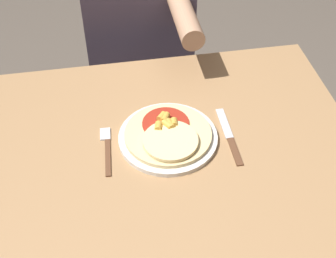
{
  "coord_description": "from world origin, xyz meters",
  "views": [
    {
      "loc": [
        -0.15,
        -0.85,
        1.64
      ],
      "look_at": [
        0.01,
        0.02,
        0.77
      ],
      "focal_mm": 50.0,
      "sensor_mm": 36.0,
      "label": 1
    }
  ],
  "objects": [
    {
      "name": "dining_table",
      "position": [
        0.0,
        0.0,
        0.61
      ],
      "size": [
        1.05,
        0.79,
        0.73
      ],
      "color": "#9E754C",
      "rests_on": "ground_plane"
    },
    {
      "name": "plate",
      "position": [
        0.01,
        0.02,
        0.73
      ],
      "size": [
        0.27,
        0.27,
        0.01
      ],
      "color": "silver",
      "rests_on": "dining_table"
    },
    {
      "name": "pizza",
      "position": [
        0.01,
        0.02,
        0.75
      ],
      "size": [
        0.24,
        0.24,
        0.04
      ],
      "color": "#E0C689",
      "rests_on": "plate"
    },
    {
      "name": "fork",
      "position": [
        -0.16,
        0.02,
        0.73
      ],
      "size": [
        0.03,
        0.18,
        0.0
      ],
      "color": "brown",
      "rests_on": "dining_table"
    },
    {
      "name": "knife",
      "position": [
        0.18,
        0.0,
        0.73
      ],
      "size": [
        0.02,
        0.22,
        0.0
      ],
      "color": "brown",
      "rests_on": "dining_table"
    },
    {
      "name": "person_diner",
      "position": [
        0.01,
        0.66,
        0.69
      ],
      "size": [
        0.39,
        0.52,
        1.19
      ],
      "color": "#2D2D38",
      "rests_on": "ground_plane"
    }
  ]
}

